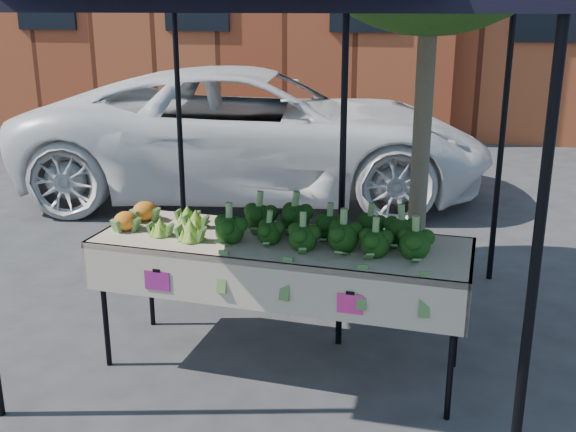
{
  "coord_description": "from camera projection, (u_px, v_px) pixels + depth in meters",
  "views": [
    {
      "loc": [
        1.08,
        -3.86,
        2.33
      ],
      "look_at": [
        0.05,
        0.31,
        1.0
      ],
      "focal_mm": 42.51,
      "sensor_mm": 36.0,
      "label": 1
    }
  ],
  "objects": [
    {
      "name": "broccoli_heap",
      "position": [
        324.0,
        225.0,
        4.27
      ],
      "size": [
        1.34,
        0.54,
        0.23
      ],
      "primitive_type": "ellipsoid",
      "color": "#0B350C",
      "rests_on": "table"
    },
    {
      "name": "romanesco_cluster",
      "position": [
        185.0,
        218.0,
        4.51
      ],
      "size": [
        0.41,
        0.55,
        0.18
      ],
      "primitive_type": "ellipsoid",
      "color": "#98BC39",
      "rests_on": "table"
    },
    {
      "name": "canopy",
      "position": [
        294.0,
        152.0,
        4.67
      ],
      "size": [
        3.16,
        3.16,
        2.74
      ],
      "primitive_type": null,
      "color": "black",
      "rests_on": "ground"
    },
    {
      "name": "ground",
      "position": [
        269.0,
        373.0,
        4.52
      ],
      "size": [
        90.0,
        90.0,
        0.0
      ],
      "primitive_type": "plane",
      "color": "#303032"
    },
    {
      "name": "table",
      "position": [
        281.0,
        304.0,
        4.48
      ],
      "size": [
        2.43,
        0.91,
        0.9
      ],
      "color": "#BEAB93",
      "rests_on": "ground"
    },
    {
      "name": "street_tree",
      "position": [
        425.0,
        75.0,
        4.69
      ],
      "size": [
        1.9,
        1.9,
        3.74
      ],
      "primitive_type": null,
      "color": "#1E4C14",
      "rests_on": "ground"
    },
    {
      "name": "cauliflower_pair",
      "position": [
        135.0,
        214.0,
        4.62
      ],
      "size": [
        0.21,
        0.41,
        0.16
      ],
      "primitive_type": "ellipsoid",
      "color": "orange",
      "rests_on": "table"
    }
  ]
}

